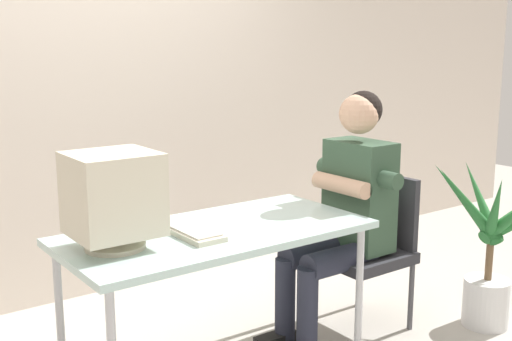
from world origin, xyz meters
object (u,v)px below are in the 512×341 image
at_px(desk, 216,240).
at_px(person_seated, 346,205).
at_px(office_chair, 369,243).
at_px(crt_monitor, 114,195).
at_px(potted_plant, 492,250).
at_px(keyboard, 186,229).

relative_size(desk, person_seated, 1.07).
relative_size(office_chair, person_seated, 0.64).
bearing_deg(crt_monitor, office_chair, -0.73).
xyz_separation_m(crt_monitor, person_seated, (1.31, -0.02, -0.24)).
bearing_deg(potted_plant, office_chair, 140.64).
height_order(desk, office_chair, office_chair).
xyz_separation_m(office_chair, potted_plant, (0.53, -0.43, -0.03)).
bearing_deg(potted_plant, keyboard, 164.37).
distance_m(crt_monitor, keyboard, 0.41).
distance_m(person_seated, potted_plant, 0.88).
distance_m(crt_monitor, office_chair, 1.58).
bearing_deg(crt_monitor, desk, -1.89).
height_order(desk, potted_plant, potted_plant).
xyz_separation_m(keyboard, office_chair, (1.16, -0.04, -0.27)).
distance_m(crt_monitor, person_seated, 1.34).
height_order(crt_monitor, keyboard, crt_monitor).
relative_size(office_chair, potted_plant, 0.90).
xyz_separation_m(desk, person_seated, (0.82, -0.00, 0.04)).
relative_size(person_seated, potted_plant, 1.40).
bearing_deg(office_chair, person_seated, -180.00).
relative_size(keyboard, office_chair, 0.54).
height_order(office_chair, potted_plant, potted_plant).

